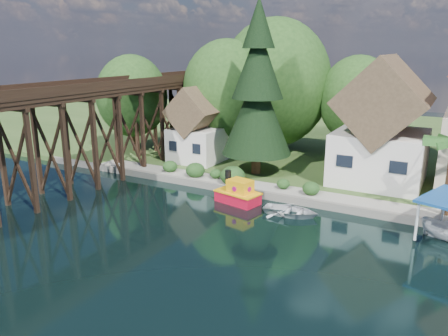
{
  "coord_description": "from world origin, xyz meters",
  "views": [
    {
      "loc": [
        12.96,
        -23.52,
        12.02
      ],
      "look_at": [
        -3.22,
        6.0,
        2.75
      ],
      "focal_mm": 35.0,
      "sensor_mm": 36.0,
      "label": 1
    }
  ],
  "objects_px": {
    "boat_white_a": "(291,210)",
    "trestle_bridge": "(96,124)",
    "shed": "(198,130)",
    "conifer": "(257,92)",
    "house_left": "(382,130)",
    "tugboat": "(238,194)"
  },
  "relations": [
    {
      "from": "conifer",
      "to": "tugboat",
      "type": "relative_size",
      "value": 4.08
    },
    {
      "from": "tugboat",
      "to": "boat_white_a",
      "type": "xyz_separation_m",
      "value": [
        4.64,
        -0.52,
        -0.35
      ]
    },
    {
      "from": "shed",
      "to": "conifer",
      "type": "distance_m",
      "value": 8.7
    },
    {
      "from": "trestle_bridge",
      "to": "shed",
      "type": "relative_size",
      "value": 5.63
    },
    {
      "from": "conifer",
      "to": "tugboat",
      "type": "distance_m",
      "value": 10.28
    },
    {
      "from": "boat_white_a",
      "to": "shed",
      "type": "bearing_deg",
      "value": 53.4
    },
    {
      "from": "conifer",
      "to": "tugboat",
      "type": "height_order",
      "value": "conifer"
    },
    {
      "from": "boat_white_a",
      "to": "trestle_bridge",
      "type": "bearing_deg",
      "value": 87.74
    },
    {
      "from": "trestle_bridge",
      "to": "shed",
      "type": "distance_m",
      "value": 10.69
    },
    {
      "from": "shed",
      "to": "tugboat",
      "type": "bearing_deg",
      "value": -43.0
    },
    {
      "from": "house_left",
      "to": "tugboat",
      "type": "relative_size",
      "value": 2.83
    },
    {
      "from": "shed",
      "to": "conifer",
      "type": "xyz_separation_m",
      "value": [
        7.4,
        -1.48,
        4.33
      ]
    },
    {
      "from": "house_left",
      "to": "boat_white_a",
      "type": "distance_m",
      "value": 12.25
    },
    {
      "from": "conifer",
      "to": "boat_white_a",
      "type": "relative_size",
      "value": 3.86
    },
    {
      "from": "house_left",
      "to": "boat_white_a",
      "type": "xyz_separation_m",
      "value": [
        -4.31,
        -10.46,
        -4.71
      ]
    },
    {
      "from": "house_left",
      "to": "boat_white_a",
      "type": "bearing_deg",
      "value": -112.43
    },
    {
      "from": "conifer",
      "to": "tugboat",
      "type": "bearing_deg",
      "value": -76.66
    },
    {
      "from": "trestle_bridge",
      "to": "boat_white_a",
      "type": "relative_size",
      "value": 10.73
    },
    {
      "from": "trestle_bridge",
      "to": "tugboat",
      "type": "relative_size",
      "value": 11.34
    },
    {
      "from": "house_left",
      "to": "shed",
      "type": "xyz_separation_m",
      "value": [
        -18.0,
        -1.5,
        -1.31
      ]
    },
    {
      "from": "shed",
      "to": "boat_white_a",
      "type": "height_order",
      "value": "shed"
    },
    {
      "from": "house_left",
      "to": "conifer",
      "type": "relative_size",
      "value": 0.69
    }
  ]
}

